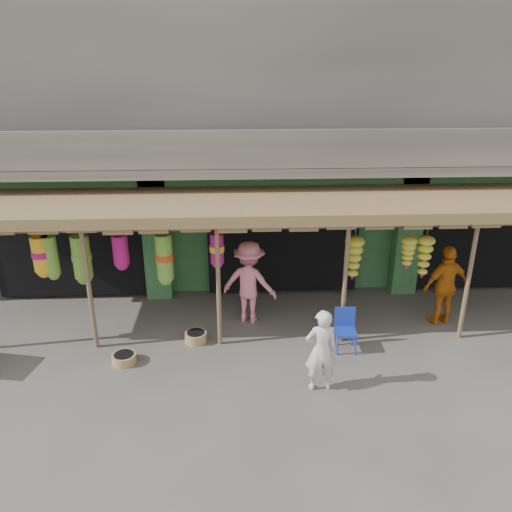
{
  "coord_description": "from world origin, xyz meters",
  "views": [
    {
      "loc": [
        -1.2,
        -9.07,
        5.48
      ],
      "look_at": [
        -0.7,
        1.0,
        1.44
      ],
      "focal_mm": 35.0,
      "sensor_mm": 36.0,
      "label": 1
    }
  ],
  "objects_px": {
    "person_front": "(321,350)",
    "person_shopper": "(249,282)",
    "person_vendor": "(446,286)",
    "blue_chair": "(345,327)"
  },
  "relations": [
    {
      "from": "person_front",
      "to": "person_vendor",
      "type": "xyz_separation_m",
      "value": [
        3.07,
        2.2,
        0.13
      ]
    },
    {
      "from": "blue_chair",
      "to": "person_front",
      "type": "distance_m",
      "value": 1.5
    },
    {
      "from": "person_vendor",
      "to": "person_front",
      "type": "bearing_deg",
      "value": 20.91
    },
    {
      "from": "blue_chair",
      "to": "person_shopper",
      "type": "bearing_deg",
      "value": 148.78
    },
    {
      "from": "person_front",
      "to": "person_vendor",
      "type": "distance_m",
      "value": 3.78
    },
    {
      "from": "person_vendor",
      "to": "person_shopper",
      "type": "bearing_deg",
      "value": -19.06
    },
    {
      "from": "blue_chair",
      "to": "person_front",
      "type": "height_order",
      "value": "person_front"
    },
    {
      "from": "blue_chair",
      "to": "person_vendor",
      "type": "height_order",
      "value": "person_vendor"
    },
    {
      "from": "person_front",
      "to": "person_shopper",
      "type": "xyz_separation_m",
      "value": [
        -1.15,
        2.52,
        0.15
      ]
    },
    {
      "from": "person_front",
      "to": "person_shopper",
      "type": "relative_size",
      "value": 0.83
    }
  ]
}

